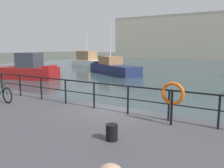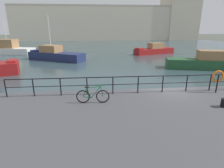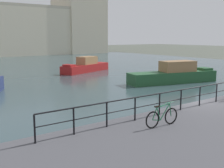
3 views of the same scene
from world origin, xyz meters
name	(u,v)px [view 3 (image 3 of 3)]	position (x,y,z in m)	size (l,w,h in m)	color
ground_plane	(195,118)	(0.00, 0.00, 0.00)	(240.00, 240.00, 0.00)	#4C5147
water_basin	(20,70)	(0.00, 30.20, 0.01)	(80.00, 60.00, 0.01)	#33474C
moored_cabin_cruiser	(86,66)	(6.40, 22.74, 0.75)	(8.25, 4.71, 2.04)	maroon
moored_blue_motorboat	(174,75)	(8.91, 9.40, 0.85)	(9.80, 4.34, 2.24)	#23512D
quay_railing	(224,88)	(1.68, -0.75, 1.73)	(23.34, 0.07, 1.08)	black
parked_bicycle	(162,117)	(-4.95, -2.05, 1.38)	(1.77, 0.15, 0.98)	black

